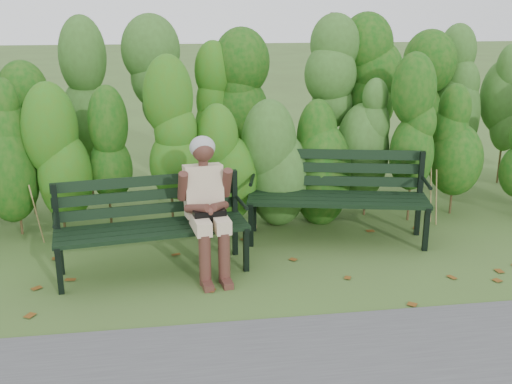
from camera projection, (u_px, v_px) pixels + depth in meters
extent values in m
plane|color=#425928|center=(261.00, 273.00, 6.02)|extent=(80.00, 80.00, 0.00)
cylinder|color=#47381E|center=(2.00, 208.00, 6.74)|extent=(0.03, 0.03, 0.80)
cylinder|color=#47381E|center=(59.00, 205.00, 6.83)|extent=(0.03, 0.03, 0.80)
ellipsoid|color=#3D6816|center=(53.00, 151.00, 6.64)|extent=(0.64, 0.64, 1.44)
cylinder|color=#47381E|center=(113.00, 203.00, 6.92)|extent=(0.03, 0.03, 0.80)
ellipsoid|color=#3D6816|center=(109.00, 149.00, 6.73)|extent=(0.64, 0.64, 1.44)
cylinder|color=#47381E|center=(167.00, 200.00, 7.00)|extent=(0.03, 0.03, 0.80)
ellipsoid|color=#3D6816|center=(164.00, 147.00, 6.81)|extent=(0.64, 0.64, 1.44)
cylinder|color=#47381E|center=(219.00, 198.00, 7.09)|extent=(0.03, 0.03, 0.80)
ellipsoid|color=#3D6816|center=(218.00, 145.00, 6.90)|extent=(0.64, 0.64, 1.44)
cylinder|color=#47381E|center=(270.00, 196.00, 7.18)|extent=(0.03, 0.03, 0.80)
ellipsoid|color=#3D6816|center=(270.00, 143.00, 6.99)|extent=(0.64, 0.64, 1.44)
cylinder|color=#47381E|center=(319.00, 193.00, 7.26)|extent=(0.03, 0.03, 0.80)
ellipsoid|color=#3D6816|center=(321.00, 142.00, 7.07)|extent=(0.64, 0.64, 1.44)
cylinder|color=#47381E|center=(368.00, 191.00, 7.35)|extent=(0.03, 0.03, 0.80)
ellipsoid|color=#3D6816|center=(371.00, 140.00, 7.16)|extent=(0.64, 0.64, 1.44)
cylinder|color=#47381E|center=(415.00, 189.00, 7.43)|extent=(0.03, 0.03, 0.80)
ellipsoid|color=#3D6816|center=(419.00, 139.00, 7.24)|extent=(0.64, 0.64, 1.44)
cylinder|color=#47381E|center=(461.00, 187.00, 7.52)|extent=(0.03, 0.03, 0.80)
ellipsoid|color=#3D6816|center=(466.00, 137.00, 7.33)|extent=(0.64, 0.64, 1.44)
cylinder|color=#47381E|center=(506.00, 185.00, 7.61)|extent=(0.03, 0.03, 0.80)
cylinder|color=#47381E|center=(26.00, 172.00, 7.65)|extent=(0.04, 0.04, 1.10)
ellipsoid|color=#0D500F|center=(18.00, 103.00, 7.39)|extent=(0.70, 0.70, 1.98)
cylinder|color=#47381E|center=(88.00, 169.00, 7.76)|extent=(0.04, 0.04, 1.10)
ellipsoid|color=#0D500F|center=(82.00, 102.00, 7.50)|extent=(0.70, 0.70, 1.98)
cylinder|color=#47381E|center=(148.00, 167.00, 7.87)|extent=(0.04, 0.04, 1.10)
ellipsoid|color=#0D500F|center=(144.00, 100.00, 7.61)|extent=(0.70, 0.70, 1.98)
cylinder|color=#47381E|center=(206.00, 165.00, 7.98)|extent=(0.04, 0.04, 1.10)
ellipsoid|color=#0D500F|center=(204.00, 99.00, 7.72)|extent=(0.70, 0.70, 1.98)
cylinder|color=#47381E|center=(263.00, 163.00, 8.09)|extent=(0.04, 0.04, 1.10)
ellipsoid|color=#0D500F|center=(263.00, 98.00, 7.83)|extent=(0.70, 0.70, 1.98)
cylinder|color=#47381E|center=(318.00, 161.00, 8.19)|extent=(0.04, 0.04, 1.10)
ellipsoid|color=#0D500F|center=(320.00, 96.00, 7.93)|extent=(0.70, 0.70, 1.98)
cylinder|color=#47381E|center=(372.00, 159.00, 8.30)|extent=(0.04, 0.04, 1.10)
ellipsoid|color=#0D500F|center=(376.00, 95.00, 8.04)|extent=(0.70, 0.70, 1.98)
cylinder|color=#47381E|center=(424.00, 157.00, 8.41)|extent=(0.04, 0.04, 1.10)
ellipsoid|color=#0D500F|center=(430.00, 94.00, 8.15)|extent=(0.70, 0.70, 1.98)
cylinder|color=#47381E|center=(475.00, 155.00, 8.52)|extent=(0.04, 0.04, 1.10)
ellipsoid|color=#0D500F|center=(482.00, 93.00, 8.26)|extent=(0.70, 0.70, 1.98)
cube|color=brown|center=(196.00, 260.00, 6.33)|extent=(0.08, 0.10, 0.01)
cube|color=brown|center=(177.00, 301.00, 5.45)|extent=(0.10, 0.08, 0.01)
cube|color=brown|center=(317.00, 309.00, 5.30)|extent=(0.10, 0.11, 0.01)
cube|color=brown|center=(102.00, 318.00, 5.16)|extent=(0.11, 0.11, 0.01)
cube|color=brown|center=(25.00, 324.00, 5.05)|extent=(0.11, 0.11, 0.01)
cube|color=brown|center=(192.00, 244.00, 6.76)|extent=(0.11, 0.10, 0.01)
cube|color=brown|center=(495.00, 232.00, 7.12)|extent=(0.11, 0.10, 0.01)
cube|color=brown|center=(303.00, 324.00, 5.05)|extent=(0.10, 0.09, 0.01)
cube|color=brown|center=(101.00, 280.00, 5.87)|extent=(0.09, 0.10, 0.01)
cube|color=brown|center=(91.00, 248.00, 6.65)|extent=(0.11, 0.10, 0.01)
cube|color=brown|center=(497.00, 238.00, 6.93)|extent=(0.11, 0.11, 0.01)
cube|color=brown|center=(292.00, 251.00, 6.56)|extent=(0.09, 0.11, 0.01)
cube|color=brown|center=(434.00, 259.00, 6.34)|extent=(0.11, 0.11, 0.01)
cube|color=brown|center=(379.00, 235.00, 7.01)|extent=(0.11, 0.11, 0.01)
cube|color=brown|center=(479.00, 239.00, 6.90)|extent=(0.11, 0.11, 0.01)
cube|color=black|center=(155.00, 236.00, 5.71)|extent=(1.87, 0.37, 0.04)
cube|color=black|center=(154.00, 232.00, 5.83)|extent=(1.87, 0.37, 0.04)
cube|color=black|center=(152.00, 227.00, 5.95)|extent=(1.87, 0.37, 0.04)
cube|color=black|center=(150.00, 223.00, 6.07)|extent=(1.87, 0.37, 0.04)
cube|color=black|center=(149.00, 209.00, 6.12)|extent=(1.87, 0.32, 0.11)
cube|color=black|center=(148.00, 195.00, 6.09)|extent=(1.87, 0.32, 0.11)
cube|color=black|center=(147.00, 181.00, 6.07)|extent=(1.87, 0.32, 0.11)
cube|color=black|center=(59.00, 271.00, 5.53)|extent=(0.06, 0.06, 0.47)
cube|color=black|center=(58.00, 230.00, 5.87)|extent=(0.06, 0.06, 0.94)
cube|color=black|center=(58.00, 241.00, 5.65)|extent=(0.12, 0.52, 0.04)
cylinder|color=black|center=(55.00, 220.00, 5.54)|extent=(0.09, 0.39, 0.04)
cube|color=black|center=(246.00, 249.00, 6.01)|extent=(0.06, 0.06, 0.47)
cube|color=black|center=(235.00, 213.00, 6.35)|extent=(0.06, 0.06, 0.94)
cube|color=black|center=(241.00, 223.00, 6.14)|extent=(0.12, 0.52, 0.04)
cylinder|color=black|center=(242.00, 203.00, 6.02)|extent=(0.09, 0.39, 0.04)
cube|color=black|center=(339.00, 205.00, 6.52)|extent=(1.99, 0.55, 0.04)
cube|color=black|center=(338.00, 201.00, 6.65)|extent=(1.99, 0.55, 0.04)
cube|color=black|center=(337.00, 197.00, 6.78)|extent=(1.99, 0.55, 0.04)
cube|color=black|center=(336.00, 194.00, 6.91)|extent=(1.99, 0.55, 0.04)
cube|color=black|center=(336.00, 181.00, 6.98)|extent=(1.97, 0.49, 0.12)
cube|color=black|center=(337.00, 168.00, 6.95)|extent=(1.97, 0.49, 0.12)
cube|color=black|center=(337.00, 154.00, 6.92)|extent=(1.97, 0.49, 0.12)
cube|color=black|center=(251.00, 225.00, 6.64)|extent=(0.07, 0.07, 0.50)
cube|color=black|center=(254.00, 191.00, 7.02)|extent=(0.07, 0.07, 1.00)
cube|color=black|center=(252.00, 199.00, 6.78)|extent=(0.17, 0.56, 0.04)
cylinder|color=black|center=(252.00, 180.00, 6.66)|extent=(0.13, 0.42, 0.04)
cube|color=black|center=(426.00, 229.00, 6.51)|extent=(0.07, 0.07, 0.50)
cube|color=black|center=(420.00, 194.00, 6.90)|extent=(0.07, 0.07, 1.00)
cube|color=black|center=(424.00, 203.00, 6.66)|extent=(0.17, 0.56, 0.04)
cylinder|color=black|center=(427.00, 183.00, 6.53)|extent=(0.13, 0.42, 0.04)
cube|color=beige|center=(200.00, 224.00, 5.78)|extent=(0.21, 0.46, 0.14)
cube|color=beige|center=(219.00, 222.00, 5.83)|extent=(0.21, 0.46, 0.14)
cylinder|color=#502A22|center=(205.00, 260.00, 5.71)|extent=(0.13, 0.13, 0.51)
cylinder|color=#502A22|center=(224.00, 258.00, 5.76)|extent=(0.13, 0.13, 0.51)
cube|color=#502A22|center=(207.00, 285.00, 5.69)|extent=(0.12, 0.22, 0.06)
cube|color=#502A22|center=(227.00, 283.00, 5.75)|extent=(0.12, 0.22, 0.06)
cube|color=beige|center=(203.00, 191.00, 5.99)|extent=(0.41, 0.31, 0.54)
cylinder|color=#502A22|center=(203.00, 164.00, 5.89)|extent=(0.09, 0.09, 0.10)
sphere|color=#502A22|center=(203.00, 151.00, 5.84)|extent=(0.22, 0.22, 0.22)
ellipsoid|color=gray|center=(202.00, 147.00, 5.85)|extent=(0.25, 0.24, 0.23)
cylinder|color=#502A22|center=(183.00, 186.00, 5.83)|extent=(0.12, 0.23, 0.32)
cylinder|color=#502A22|center=(227.00, 183.00, 5.95)|extent=(0.12, 0.23, 0.32)
cylinder|color=#502A22|center=(197.00, 208.00, 5.79)|extent=(0.26, 0.26, 0.14)
cylinder|color=#502A22|center=(219.00, 206.00, 5.85)|extent=(0.21, 0.29, 0.14)
sphere|color=#502A22|center=(210.00, 211.00, 5.77)|extent=(0.12, 0.12, 0.12)
cube|color=black|center=(210.00, 218.00, 5.80)|extent=(0.33, 0.17, 0.17)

